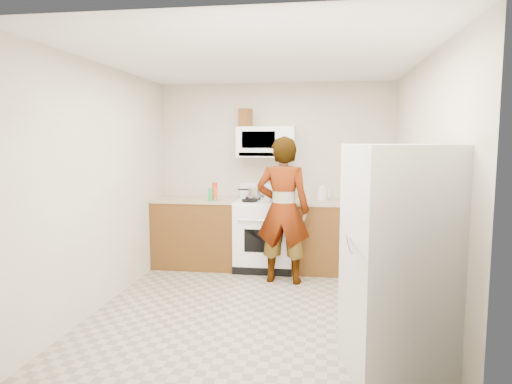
% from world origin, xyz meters
% --- Properties ---
extents(floor, '(3.60, 3.60, 0.00)m').
position_xyz_m(floor, '(0.00, 0.00, 0.00)').
color(floor, gray).
rests_on(floor, ground).
extents(back_wall, '(3.20, 0.02, 2.50)m').
position_xyz_m(back_wall, '(0.00, 1.79, 1.25)').
color(back_wall, beige).
rests_on(back_wall, floor).
extents(right_wall, '(0.02, 3.60, 2.50)m').
position_xyz_m(right_wall, '(1.59, 0.00, 1.25)').
color(right_wall, beige).
rests_on(right_wall, floor).
extents(cabinet_left, '(1.12, 0.62, 0.90)m').
position_xyz_m(cabinet_left, '(-1.04, 1.49, 0.45)').
color(cabinet_left, brown).
rests_on(cabinet_left, floor).
extents(counter_left, '(1.14, 0.64, 0.03)m').
position_xyz_m(counter_left, '(-1.04, 1.49, 0.92)').
color(counter_left, tan).
rests_on(counter_left, cabinet_left).
extents(cabinet_right, '(0.80, 0.62, 0.90)m').
position_xyz_m(cabinet_right, '(0.68, 1.49, 0.45)').
color(cabinet_right, brown).
rests_on(cabinet_right, floor).
extents(counter_right, '(0.82, 0.64, 0.03)m').
position_xyz_m(counter_right, '(0.68, 1.49, 0.92)').
color(counter_right, tan).
rests_on(counter_right, cabinet_right).
extents(gas_range, '(0.76, 0.65, 1.13)m').
position_xyz_m(gas_range, '(-0.10, 1.48, 0.49)').
color(gas_range, white).
rests_on(gas_range, floor).
extents(microwave, '(0.76, 0.38, 0.40)m').
position_xyz_m(microwave, '(-0.10, 1.61, 1.70)').
color(microwave, white).
rests_on(microwave, back_wall).
extents(person, '(0.67, 0.47, 1.77)m').
position_xyz_m(person, '(0.19, 0.94, 0.89)').
color(person, tan).
rests_on(person, floor).
extents(fridge, '(0.84, 0.84, 1.70)m').
position_xyz_m(fridge, '(1.21, -1.14, 0.85)').
color(fridge, silver).
rests_on(fridge, floor).
extents(kettle, '(0.16, 0.16, 0.16)m').
position_xyz_m(kettle, '(0.65, 1.59, 1.02)').
color(kettle, silver).
rests_on(kettle, counter_right).
extents(jug, '(0.18, 0.18, 0.24)m').
position_xyz_m(jug, '(-0.38, 1.58, 2.02)').
color(jug, brown).
rests_on(jug, microwave).
extents(saucepan, '(0.27, 0.27, 0.13)m').
position_xyz_m(saucepan, '(-0.23, 1.57, 1.02)').
color(saucepan, '#B9B8BD').
rests_on(saucepan, gas_range).
extents(tray, '(0.27, 0.19, 0.05)m').
position_xyz_m(tray, '(-0.01, 1.32, 0.96)').
color(tray, white).
rests_on(tray, gas_range).
extents(bottle_spray, '(0.07, 0.07, 0.23)m').
position_xyz_m(bottle_spray, '(-0.76, 1.40, 1.05)').
color(bottle_spray, '#BB2E0E').
rests_on(bottle_spray, counter_left).
extents(bottle_hot_sauce, '(0.06, 0.06, 0.17)m').
position_xyz_m(bottle_hot_sauce, '(-0.75, 1.38, 1.02)').
color(bottle_hot_sauce, '#EC4B1A').
rests_on(bottle_hot_sauce, counter_left).
extents(bottle_green_cap, '(0.06, 0.06, 0.17)m').
position_xyz_m(bottle_green_cap, '(-0.78, 1.23, 1.02)').
color(bottle_green_cap, '#1A9240').
rests_on(bottle_green_cap, counter_left).
extents(pot_lid, '(0.26, 0.26, 0.01)m').
position_xyz_m(pot_lid, '(-0.74, 1.33, 0.94)').
color(pot_lid, white).
rests_on(pot_lid, counter_left).
extents(broom, '(0.15, 0.28, 1.33)m').
position_xyz_m(broom, '(1.54, 0.67, 0.67)').
color(broom, silver).
rests_on(broom, floor).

